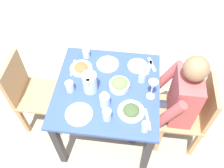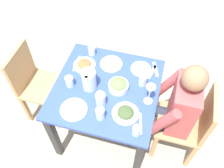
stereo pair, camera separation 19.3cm
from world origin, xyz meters
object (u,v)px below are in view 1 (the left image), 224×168
at_px(water_glass_far_right, 86,53).
at_px(wine_glass, 153,86).
at_px(plate_dolmas, 131,111).
at_px(salad_bowl, 119,84).
at_px(plate_yoghurt, 138,65).
at_px(water_glass_by_pitcher, 145,127).
at_px(water_glass_near_left, 70,87).
at_px(water_pitcher, 90,82).
at_px(diner_near, 171,101).
at_px(plate_rice_curry, 81,68).
at_px(chair_far, 30,91).
at_px(plate_fries, 108,63).
at_px(oil_carafe, 105,101).
at_px(chair_near, 191,113).
at_px(water_glass_near_right, 142,76).
at_px(plate_beans, 79,114).
at_px(dining_table, 107,96).
at_px(water_glass_far_left, 107,115).

relative_size(water_glass_far_right, wine_glass, 0.43).
bearing_deg(plate_dolmas, wine_glass, -41.72).
distance_m(salad_bowl, plate_yoghurt, 0.30).
relative_size(water_glass_by_pitcher, water_glass_near_left, 0.91).
bearing_deg(plate_dolmas, water_pitcher, 63.47).
height_order(diner_near, salad_bowl, diner_near).
height_order(plate_rice_curry, water_glass_near_left, water_glass_near_left).
bearing_deg(plate_rice_curry, water_glass_by_pitcher, -132.09).
xyz_separation_m(chair_far, water_glass_by_pitcher, (-0.40, -1.10, 0.29)).
distance_m(salad_bowl, plate_dolmas, 0.26).
xyz_separation_m(water_pitcher, plate_fries, (0.30, -0.11, -0.08)).
bearing_deg(chair_far, oil_carafe, -105.99).
bearing_deg(water_glass_far_right, water_pitcher, -164.41).
bearing_deg(oil_carafe, water_glass_near_left, 70.21).
height_order(chair_near, salad_bowl, chair_near).
relative_size(plate_fries, water_glass_far_right, 2.37).
height_order(plate_yoghurt, water_glass_near_right, water_glass_near_right).
xyz_separation_m(plate_rice_curry, water_glass_near_left, (-0.24, 0.04, 0.03)).
bearing_deg(water_glass_near_left, plate_dolmas, -105.96).
relative_size(water_glass_near_right, water_glass_by_pitcher, 1.21).
bearing_deg(water_glass_near_right, water_glass_near_left, 106.83).
xyz_separation_m(water_glass_near_left, oil_carafe, (-0.11, -0.31, 0.01)).
bearing_deg(plate_beans, dining_table, -32.69).
bearing_deg(salad_bowl, water_glass_far_right, 46.35).
xyz_separation_m(dining_table, water_glass_far_left, (-0.29, -0.04, 0.18)).
relative_size(diner_near, wine_glass, 6.00).
distance_m(water_pitcher, water_glass_near_right, 0.45).
relative_size(chair_near, wine_glass, 4.50).
distance_m(water_glass_far_left, wine_glass, 0.42).
bearing_deg(oil_carafe, water_glass_near_right, -44.26).
distance_m(plate_rice_curry, plate_dolmas, 0.62).
height_order(plate_fries, water_glass_far_left, water_glass_far_left).
bearing_deg(water_glass_by_pitcher, plate_beans, 82.64).
relative_size(salad_bowl, plate_yoghurt, 0.95).
bearing_deg(diner_near, chair_near, -90.00).
bearing_deg(water_glass_near_left, wine_glass, -88.55).
distance_m(salad_bowl, plate_beans, 0.42).
distance_m(salad_bowl, oil_carafe, 0.21).
xyz_separation_m(salad_bowl, plate_fries, (0.25, 0.13, -0.02)).
relative_size(chair_near, water_glass_near_left, 8.99).
bearing_deg(water_glass_near_left, plate_fries, -40.17).
bearing_deg(plate_fries, water_pitcher, 160.18).
bearing_deg(water_glass_by_pitcher, dining_table, 43.34).
height_order(dining_table, oil_carafe, oil_carafe).
xyz_separation_m(water_glass_by_pitcher, oil_carafe, (0.18, 0.33, 0.01)).
bearing_deg(water_glass_by_pitcher, plate_fries, 30.49).
xyz_separation_m(plate_dolmas, water_glass_by_pitcher, (-0.14, -0.11, 0.03)).
bearing_deg(water_glass_far_left, oil_carafe, 15.60).
xyz_separation_m(plate_rice_curry, plate_fries, (0.08, -0.23, 0.00)).
relative_size(plate_dolmas, plate_fries, 1.05).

